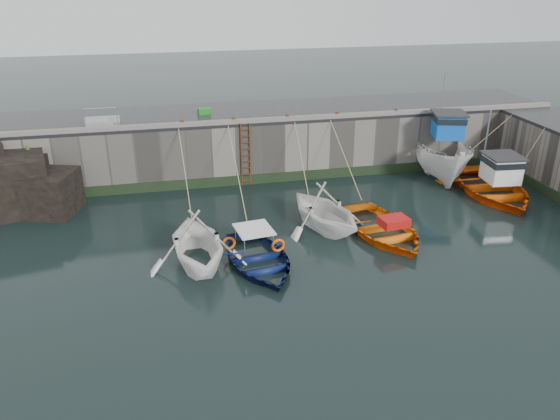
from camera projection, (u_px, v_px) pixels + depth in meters
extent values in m
plane|color=black|center=(347.00, 279.00, 19.37)|extent=(120.00, 120.00, 0.00)
cube|color=slate|center=(274.00, 140.00, 29.93)|extent=(30.00, 5.00, 3.00)
cube|color=black|center=(274.00, 111.00, 29.29)|extent=(30.00, 5.00, 0.16)
cube|color=slate|center=(284.00, 119.00, 27.12)|extent=(30.00, 0.30, 0.20)
cube|color=black|center=(284.00, 177.00, 28.17)|extent=(30.00, 0.08, 0.50)
cube|color=black|center=(6.00, 184.00, 24.34)|extent=(4.05, 3.66, 2.60)
cube|color=black|center=(48.00, 193.00, 24.30)|extent=(2.96, 2.83, 1.90)
cube|color=black|center=(28.00, 181.00, 25.09)|extent=(2.01, 1.83, 2.30)
cone|color=#2D591E|center=(10.00, 166.00, 23.88)|extent=(0.44, 0.44, 0.45)
cone|color=#2D591E|center=(37.00, 180.00, 23.76)|extent=(0.44, 0.44, 0.45)
cone|color=#2D591E|center=(28.00, 150.00, 24.73)|extent=(0.44, 0.44, 0.45)
cylinder|color=#3F1E0F|center=(241.00, 155.00, 27.15)|extent=(0.07, 0.07, 3.20)
cylinder|color=#3F1E0F|center=(250.00, 154.00, 27.24)|extent=(0.07, 0.07, 3.20)
cube|color=#3F1E0F|center=(246.00, 180.00, 27.72)|extent=(0.44, 0.06, 0.05)
cube|color=#3F1E0F|center=(246.00, 174.00, 27.59)|extent=(0.44, 0.06, 0.05)
cube|color=#3F1E0F|center=(246.00, 168.00, 27.46)|extent=(0.44, 0.06, 0.05)
cube|color=#3F1E0F|center=(246.00, 162.00, 27.32)|extent=(0.44, 0.06, 0.05)
cube|color=#3F1E0F|center=(246.00, 155.00, 27.19)|extent=(0.44, 0.06, 0.05)
cube|color=#3F1E0F|center=(246.00, 149.00, 27.06)|extent=(0.44, 0.06, 0.05)
cube|color=#3F1E0F|center=(245.00, 143.00, 26.92)|extent=(0.44, 0.06, 0.05)
cube|color=#3F1E0F|center=(245.00, 136.00, 26.79)|extent=(0.44, 0.06, 0.05)
cube|color=#3F1E0F|center=(245.00, 130.00, 26.66)|extent=(0.44, 0.06, 0.05)
imported|color=white|center=(198.00, 263.00, 20.39)|extent=(4.26, 4.82, 2.38)
imported|color=#0B1645|center=(259.00, 264.00, 20.32)|extent=(3.86, 4.98, 0.95)
imported|color=white|center=(324.00, 228.00, 23.20)|extent=(4.98, 5.35, 2.30)
imported|color=orange|center=(382.00, 234.00, 22.65)|extent=(4.25, 5.49, 1.05)
imported|color=silver|center=(441.00, 157.00, 28.87)|extent=(4.19, 7.14, 2.59)
cube|color=blue|center=(448.00, 126.00, 27.55)|extent=(1.74, 1.81, 1.20)
cube|color=black|center=(449.00, 119.00, 27.41)|extent=(1.82, 1.89, 0.28)
cube|color=#262628|center=(450.00, 113.00, 27.29)|extent=(1.99, 2.06, 0.08)
cylinder|color=#A5A8AD|center=(442.00, 100.00, 28.83)|extent=(0.08, 0.08, 3.00)
imported|color=#FF630D|center=(491.00, 188.00, 26.62)|extent=(4.84, 6.40, 1.25)
cube|color=white|center=(501.00, 169.00, 25.58)|extent=(1.53, 1.62, 1.20)
cube|color=black|center=(503.00, 162.00, 25.44)|extent=(1.60, 1.69, 0.28)
cube|color=#262628|center=(504.00, 156.00, 25.32)|extent=(1.75, 1.84, 0.08)
cylinder|color=#A5A8AD|center=(486.00, 139.00, 26.85)|extent=(0.08, 0.08, 3.00)
cube|color=#177F1D|center=(204.00, 111.00, 28.36)|extent=(0.69, 0.47, 0.31)
cylinder|color=#A5A8AD|center=(84.00, 119.00, 25.50)|extent=(0.05, 0.05, 1.00)
cylinder|color=#A5A8AD|center=(117.00, 117.00, 25.79)|extent=(0.05, 0.05, 1.00)
cylinder|color=#A5A8AD|center=(99.00, 108.00, 25.46)|extent=(1.50, 0.05, 0.05)
cube|color=gray|center=(103.00, 124.00, 26.26)|extent=(1.60, 0.35, 0.18)
cube|color=gray|center=(103.00, 119.00, 26.50)|extent=(1.60, 0.35, 0.18)
cylinder|color=#3F1E0F|center=(182.00, 123.00, 26.21)|extent=(0.18, 0.18, 0.28)
cylinder|color=#3F1E0F|center=(234.00, 120.00, 26.71)|extent=(0.18, 0.18, 0.28)
cylinder|color=#3F1E0F|center=(287.00, 117.00, 27.23)|extent=(0.18, 0.18, 0.28)
cylinder|color=#3F1E0F|center=(337.00, 115.00, 27.74)|extent=(0.18, 0.18, 0.28)
cylinder|color=#3F1E0F|center=(396.00, 111.00, 28.37)|extent=(0.18, 0.18, 0.28)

